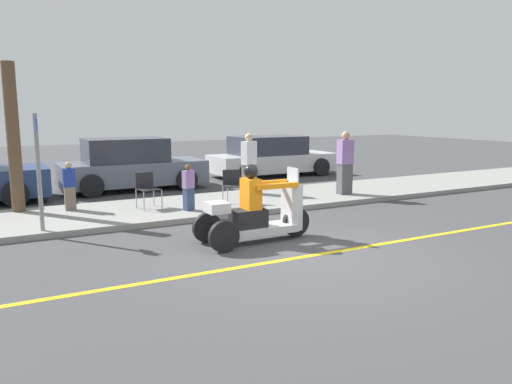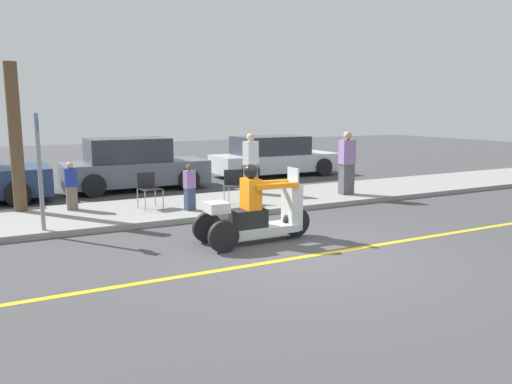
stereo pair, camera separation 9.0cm
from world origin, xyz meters
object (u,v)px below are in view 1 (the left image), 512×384
Objects in this scene: motorcycle_trike at (257,214)px; street_sign at (38,168)px; parked_car_lot_left at (271,157)px; tree_trunk at (13,138)px; spectator_end_of_line at (188,188)px; spectator_mid_group at (70,187)px; spectator_by_tree at (345,164)px; folding_chair_set_back at (147,186)px; folding_chair_curbside at (233,183)px; parked_car_lot_right at (131,166)px; spectator_far_back at (249,165)px.

motorcycle_trike is 1.01× the size of street_sign.
parked_car_lot_left is 1.40× the size of tree_trunk.
tree_trunk is (-3.70, 4.44, 1.26)m from motorcycle_trike.
spectator_mid_group is (-2.37, 1.30, 0.02)m from spectator_end_of_line.
tree_trunk is at bearing 168.63° from spectator_by_tree.
folding_chair_set_back is 1.00× the size of folding_chair_curbside.
parked_car_lot_right is (-4.72, 4.22, -0.21)m from spectator_by_tree.
street_sign is at bearing -175.38° from spectator_by_tree.
spectator_mid_group is (-4.64, -0.11, -0.26)m from spectator_far_back.
spectator_end_of_line is at bearing -168.45° from folding_chair_curbside.
spectator_by_tree reaches higher than folding_chair_curbside.
tree_trunk is at bearing 159.98° from folding_chair_set_back.
street_sign reaches higher than spectator_by_tree.
parked_car_lot_left is 9.27m from tree_trunk.
motorcycle_trike is 1.35× the size of spectator_far_back.
folding_chair_set_back is at bearing 27.51° from street_sign.
motorcycle_trike is 4.83m from spectator_mid_group.
tree_trunk is (-2.67, 0.97, 1.14)m from folding_chair_set_back.
street_sign is at bearing -152.49° from folding_chair_set_back.
parked_car_lot_left is at bearing 27.10° from spectator_mid_group.
folding_chair_set_back is at bearing 135.93° from spectator_end_of_line.
spectator_far_back is 3.11m from folding_chair_set_back.
spectator_far_back is 0.97× the size of spectator_by_tree.
street_sign reaches higher than folding_chair_set_back.
folding_chair_curbside is at bearing -13.46° from folding_chair_set_back.
spectator_by_tree is 5.31m from folding_chair_set_back.
spectator_by_tree is at bearing -6.74° from folding_chair_set_back.
folding_chair_set_back is at bearing -19.44° from spectator_mid_group.
spectator_end_of_line is at bearing -44.07° from folding_chair_set_back.
folding_chair_curbside is at bearing 72.34° from motorcycle_trike.
spectator_mid_group is at bearing 163.80° from folding_chair_curbside.
folding_chair_set_back is (1.62, -0.57, -0.02)m from spectator_mid_group.
spectator_mid_group is 2.07m from street_sign.
tree_trunk reaches higher than parked_car_lot_left.
tree_trunk reaches higher than spectator_by_tree.
spectator_by_tree is 1.54× the size of spectator_mid_group.
parked_car_lot_right is at bearing 138.17° from spectator_by_tree.
spectator_by_tree is at bearing 33.92° from motorcycle_trike.
spectator_end_of_line is 1.28× the size of folding_chair_curbside.
parked_car_lot_left is 1.09× the size of parked_car_lot_right.
spectator_far_back is 5.76m from tree_trunk.
parked_car_lot_left is at bearing 34.37° from street_sign.
spectator_mid_group is at bearing -152.90° from parked_car_lot_left.
spectator_mid_group is at bearing 67.18° from street_sign.
motorcycle_trike is 9.24m from parked_car_lot_left.
parked_car_lot_right is at bearing 93.93° from motorcycle_trike.
parked_car_lot_right is (-0.21, 4.33, 0.10)m from spectator_end_of_line.
spectator_end_of_line is 4.33m from parked_car_lot_right.
motorcycle_trike is at bearing -115.67° from spectator_far_back.
folding_chair_curbside is 0.37× the size of street_sign.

